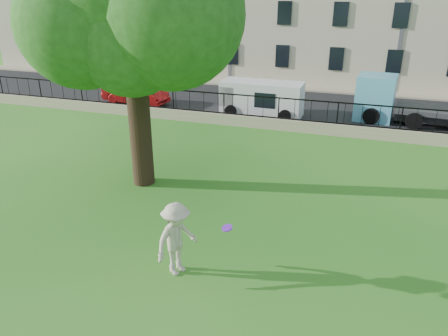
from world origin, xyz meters
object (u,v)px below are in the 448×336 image
(blue_truck, at_px, (413,101))
(man, at_px, (177,239))
(red_sedan, at_px, (135,93))
(frisbee, at_px, (227,228))
(white_van, at_px, (262,99))

(blue_truck, bearing_deg, man, -106.23)
(red_sedan, xyz_separation_m, blue_truck, (16.47, 0.95, 0.54))
(frisbee, relative_size, red_sedan, 0.06)
(man, distance_m, blue_truck, 17.73)
(red_sedan, bearing_deg, white_van, -83.36)
(man, height_order, white_van, man)
(man, relative_size, frisbee, 7.61)
(man, distance_m, white_van, 15.51)
(red_sedan, distance_m, blue_truck, 16.50)
(blue_truck, bearing_deg, frisbee, -101.90)
(red_sedan, bearing_deg, man, -141.18)
(frisbee, xyz_separation_m, blue_truck, (5.36, 16.43, -0.39))
(red_sedan, height_order, white_van, white_van)
(man, height_order, blue_truck, blue_truck)
(frisbee, height_order, red_sedan, frisbee)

